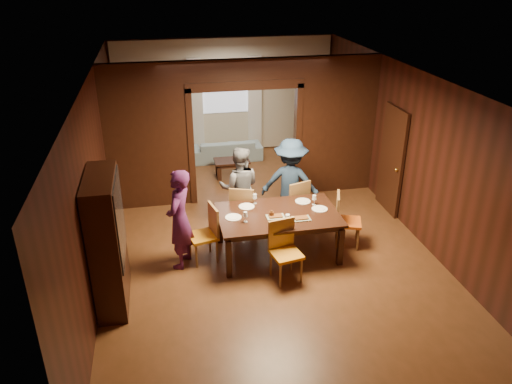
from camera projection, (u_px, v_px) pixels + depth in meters
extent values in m
plane|color=#583318|center=(261.00, 233.00, 9.23)|extent=(9.00, 9.00, 0.00)
cube|color=silver|center=(262.00, 76.00, 7.99)|extent=(5.50, 9.00, 0.02)
cube|color=black|center=(225.00, 96.00, 12.60)|extent=(5.50, 0.02, 2.90)
cube|color=black|center=(96.00, 173.00, 8.12)|extent=(0.02, 9.00, 2.90)
cube|color=black|center=(409.00, 150.00, 9.09)|extent=(0.02, 9.00, 2.90)
cube|color=black|center=(149.00, 150.00, 9.79)|extent=(1.65, 0.15, 2.40)
cube|color=black|center=(335.00, 137.00, 10.47)|extent=(1.65, 0.15, 2.40)
cube|color=black|center=(245.00, 72.00, 9.51)|extent=(5.50, 0.15, 0.50)
cube|color=beige|center=(225.00, 96.00, 12.57)|extent=(5.40, 0.04, 2.85)
imported|color=#501B4E|center=(180.00, 219.00, 7.96)|extent=(0.61, 0.72, 1.68)
imported|color=slate|center=(239.00, 188.00, 9.17)|extent=(0.86, 0.73, 1.58)
imported|color=#1B2C45|center=(290.00, 183.00, 9.24)|extent=(1.25, 0.98, 1.69)
imported|color=#8DAAB9|center=(226.00, 150.00, 12.52)|extent=(1.77, 0.71, 0.51)
imported|color=black|center=(281.00, 208.00, 8.40)|extent=(0.36, 0.36, 0.09)
cube|color=black|center=(278.00, 233.00, 8.47)|extent=(2.01, 1.25, 0.76)
cube|color=black|center=(232.00, 168.00, 11.57)|extent=(0.80, 0.50, 0.40)
cube|color=black|center=(108.00, 242.00, 7.02)|extent=(0.40, 1.20, 2.00)
cube|color=black|center=(392.00, 160.00, 9.70)|extent=(0.06, 0.90, 2.10)
cube|color=silver|center=(225.00, 87.00, 12.44)|extent=(1.20, 0.03, 1.30)
cube|color=white|center=(196.00, 107.00, 12.46)|extent=(0.35, 0.06, 2.40)
cube|color=white|center=(255.00, 103.00, 12.73)|extent=(0.35, 0.06, 2.40)
cylinder|color=white|center=(233.00, 217.00, 8.18)|extent=(0.27, 0.27, 0.01)
cylinder|color=white|center=(247.00, 206.00, 8.53)|extent=(0.27, 0.27, 0.01)
cylinder|color=silver|center=(303.00, 201.00, 8.71)|extent=(0.27, 0.27, 0.01)
cylinder|color=silver|center=(320.00, 209.00, 8.45)|extent=(0.27, 0.27, 0.01)
cylinder|color=white|center=(285.00, 225.00, 7.93)|extent=(0.27, 0.27, 0.01)
cube|color=gray|center=(275.00, 216.00, 8.18)|extent=(0.30, 0.20, 0.04)
cube|color=slate|center=(301.00, 218.00, 8.12)|extent=(0.30, 0.20, 0.04)
cylinder|color=silver|center=(288.00, 218.00, 8.00)|extent=(0.07, 0.07, 0.14)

